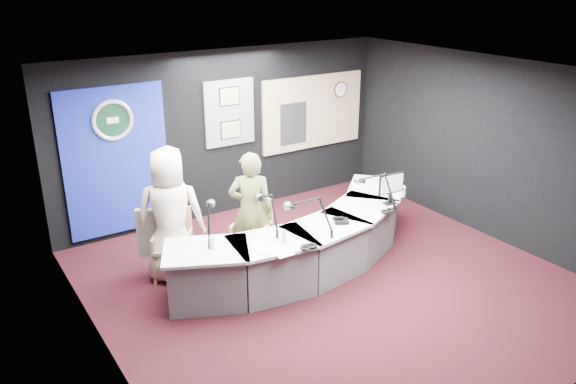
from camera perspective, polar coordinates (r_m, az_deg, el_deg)
ground at (r=7.97m, az=4.40°, el=-8.87°), size 6.00×6.00×0.00m
ceiling at (r=7.00m, az=5.04°, el=11.39°), size 6.00×6.00×0.02m
wall_back at (r=9.79m, az=-6.07°, el=5.78°), size 6.00×0.02×2.80m
wall_front at (r=5.54m, az=24.11°, el=-8.65°), size 6.00×0.02×2.80m
wall_left at (r=6.15m, az=-18.20°, el=-4.79°), size 0.02×6.00×2.80m
wall_right at (r=9.42m, az=19.39°, el=4.06°), size 0.02×6.00×2.80m
broadcast_desk at (r=8.15m, az=1.85°, el=-5.08°), size 4.50×1.90×0.75m
backdrop_panel at (r=9.15m, az=-16.58°, el=2.90°), size 1.60×0.05×2.30m
agency_seal at (r=8.94m, az=-16.94°, el=6.79°), size 0.63×0.07×0.63m
seal_center at (r=8.94m, az=-16.95°, el=6.80°), size 0.48×0.01×0.48m
pinboard at (r=9.70m, az=-5.80°, el=7.78°), size 0.90×0.04×1.10m
framed_photo_upper at (r=9.62m, az=-5.78°, el=9.37°), size 0.34×0.02×0.27m
framed_photo_lower at (r=9.75m, az=-5.66°, el=6.14°), size 0.34×0.02×0.27m
booth_window_frame at (r=10.61m, az=2.48°, el=7.91°), size 2.12×0.06×1.32m
booth_glow at (r=10.60m, az=2.51°, el=7.90°), size 2.00×0.02×1.20m
equipment_rack at (r=10.37m, az=0.52°, el=6.77°), size 0.55×0.02×0.75m
wall_clock at (r=10.86m, az=5.23°, el=10.05°), size 0.28×0.01×0.28m
armchair_left at (r=8.00m, az=-11.32°, el=-5.05°), size 0.78×0.78×1.00m
armchair_right at (r=8.18m, az=-3.62°, el=-4.11°), size 0.78×0.78×0.99m
draped_jacket at (r=8.09m, az=-12.94°, el=-3.96°), size 0.48×0.35×0.70m
person_man at (r=7.82m, az=-11.54°, el=-2.23°), size 1.08×0.96×1.86m
person_woman at (r=8.04m, az=-3.68°, el=-1.82°), size 0.74×0.67×1.69m
computer_monitor at (r=8.52m, az=10.12°, el=0.85°), size 0.40×0.05×0.27m
desk_phone at (r=7.89m, az=5.30°, el=-2.89°), size 0.24×0.22×0.05m
headphones_near at (r=8.32m, az=9.84°, el=-1.87°), size 0.19×0.19×0.03m
headphones_far at (r=7.18m, az=2.06°, el=-5.44°), size 0.24×0.24×0.04m
paper_stack at (r=7.25m, az=-2.83°, el=-5.31°), size 0.21×0.29×0.00m
notepad at (r=7.10m, az=-0.74°, el=-5.90°), size 0.23×0.32×0.00m
boom_mic_a at (r=7.40m, az=-7.73°, el=-2.36°), size 0.42×0.66×0.60m
boom_mic_b at (r=7.58m, az=-2.04°, el=-1.57°), size 0.21×0.73×0.60m
boom_mic_c at (r=7.44m, az=2.14°, el=-2.04°), size 0.46×0.64×0.60m
boom_mic_d at (r=8.40m, az=8.68°, el=0.49°), size 0.33×0.70×0.60m
water_bottles at (r=7.80m, az=3.65°, el=-2.60°), size 3.26×0.40×0.18m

